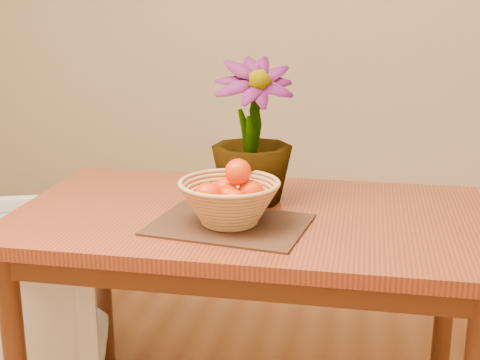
% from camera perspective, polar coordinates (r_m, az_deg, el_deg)
% --- Properties ---
extents(table, '(1.40, 0.80, 0.75)m').
position_cam_1_polar(table, '(2.01, 0.91, -5.12)').
color(table, maroon).
rests_on(table, floor).
extents(placemat, '(0.46, 0.37, 0.01)m').
position_cam_1_polar(placemat, '(1.87, -0.90, -3.81)').
color(placemat, '#391F14').
rests_on(placemat, table).
extents(wicker_basket, '(0.28, 0.28, 0.12)m').
position_cam_1_polar(wicker_basket, '(1.85, -0.90, -2.06)').
color(wicker_basket, '#B8784C').
rests_on(wicker_basket, placemat).
extents(orange_pile, '(0.19, 0.18, 0.13)m').
position_cam_1_polar(orange_pile, '(1.84, -0.76, -0.89)').
color(orange_pile, red).
rests_on(orange_pile, wicker_basket).
extents(potted_plant, '(0.31, 0.31, 0.44)m').
position_cam_1_polar(potted_plant, '(2.03, 1.04, 4.13)').
color(potted_plant, '#154313').
rests_on(potted_plant, table).
extents(armchair, '(0.81, 0.84, 0.69)m').
position_cam_1_polar(armchair, '(2.57, -19.10, -8.93)').
color(armchair, '#7C6155').
rests_on(armchair, floor).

